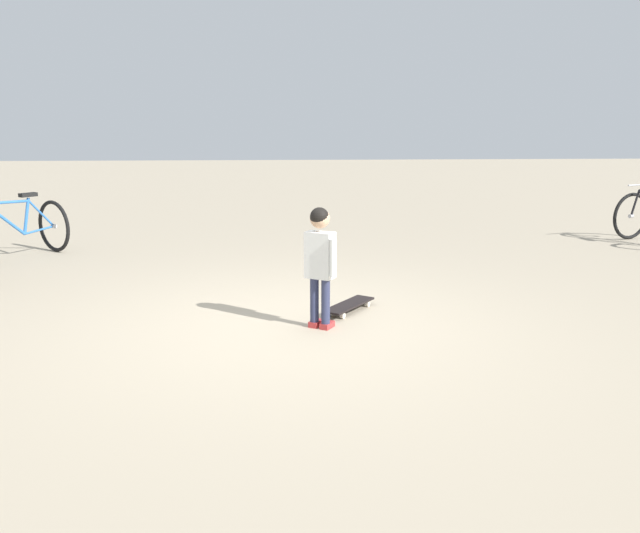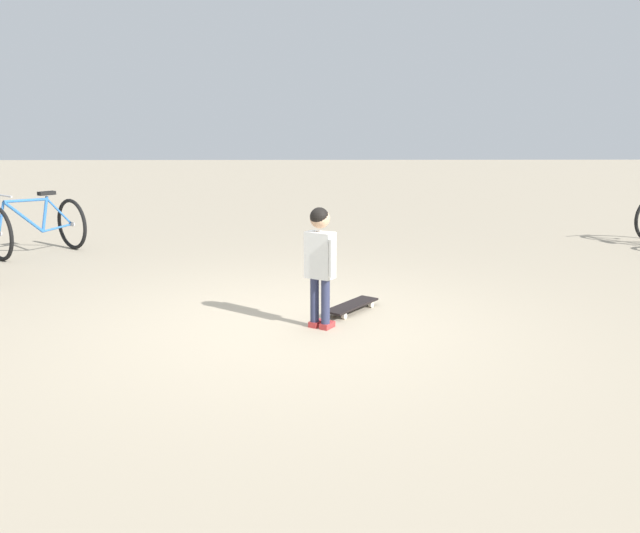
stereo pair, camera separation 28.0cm
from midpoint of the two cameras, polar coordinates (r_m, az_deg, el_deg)
The scene contains 4 objects.
ground_plane at distance 5.84m, azimuth -1.88°, elevation -5.13°, with size 50.00×50.00×0.00m, color tan.
child_person at distance 5.61m, azimuth 1.44°, elevation 1.06°, with size 0.28×0.36×1.06m.
skateboard at distance 6.24m, azimuth 4.04°, elevation -3.41°, with size 0.55×0.65×0.07m.
bicycle_mid at distance 9.55m, azimuth -22.56°, elevation 3.19°, with size 1.23×1.28×0.85m.
Camera 2 is at (-0.26, 5.57, 1.77)m, focal length 36.94 mm.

